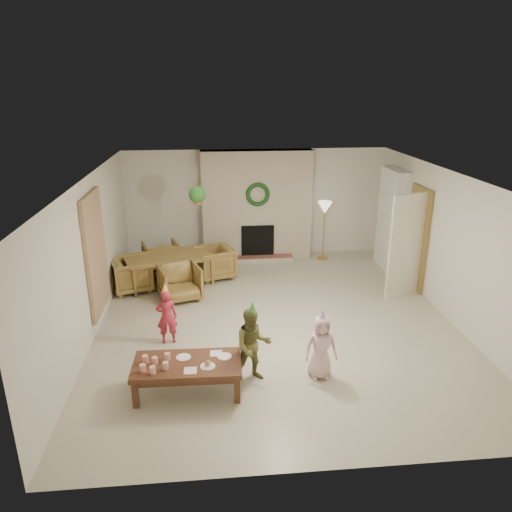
{
  "coord_description": "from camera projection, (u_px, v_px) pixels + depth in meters",
  "views": [
    {
      "loc": [
        -1.06,
        -7.46,
        3.86
      ],
      "look_at": [
        -0.3,
        0.4,
        1.05
      ],
      "focal_mm": 33.82,
      "sensor_mm": 36.0,
      "label": 1
    }
  ],
  "objects": [
    {
      "name": "floor",
      "position": [
        275.0,
        320.0,
        8.39
      ],
      "size": [
        7.0,
        7.0,
        0.0
      ],
      "primitive_type": "plane",
      "color": "#B7B29E",
      "rests_on": "ground"
    },
    {
      "name": "ceiling",
      "position": [
        277.0,
        177.0,
        7.55
      ],
      "size": [
        7.0,
        7.0,
        0.0
      ],
      "primitive_type": "plane",
      "rotation": [
        3.14,
        0.0,
        0.0
      ],
      "color": "white",
      "rests_on": "wall_back"
    },
    {
      "name": "wall_back",
      "position": [
        256.0,
        203.0,
        11.25
      ],
      "size": [
        7.0,
        0.0,
        7.0
      ],
      "primitive_type": "plane",
      "rotation": [
        1.57,
        0.0,
        0.0
      ],
      "color": "silver",
      "rests_on": "floor"
    },
    {
      "name": "wall_front",
      "position": [
        325.0,
        369.0,
        4.69
      ],
      "size": [
        7.0,
        0.0,
        7.0
      ],
      "primitive_type": "plane",
      "rotation": [
        -1.57,
        0.0,
        0.0
      ],
      "color": "silver",
      "rests_on": "floor"
    },
    {
      "name": "wall_left",
      "position": [
        90.0,
        258.0,
        7.69
      ],
      "size": [
        0.0,
        7.0,
        7.0
      ],
      "primitive_type": "plane",
      "rotation": [
        1.57,
        0.0,
        1.57
      ],
      "color": "silver",
      "rests_on": "floor"
    },
    {
      "name": "wall_right",
      "position": [
        450.0,
        247.0,
        8.24
      ],
      "size": [
        0.0,
        7.0,
        7.0
      ],
      "primitive_type": "plane",
      "rotation": [
        1.57,
        0.0,
        -1.57
      ],
      "color": "silver",
      "rests_on": "floor"
    },
    {
      "name": "fireplace_mass",
      "position": [
        257.0,
        205.0,
        11.06
      ],
      "size": [
        2.5,
        0.4,
        2.5
      ],
      "primitive_type": "cube",
      "color": "#5A2417",
      "rests_on": "floor"
    },
    {
      "name": "fireplace_hearth",
      "position": [
        258.0,
        259.0,
        11.13
      ],
      "size": [
        1.6,
        0.3,
        0.12
      ],
      "primitive_type": "cube",
      "color": "maroon",
      "rests_on": "floor"
    },
    {
      "name": "fireplace_firebox",
      "position": [
        258.0,
        241.0,
        11.16
      ],
      "size": [
        0.75,
        0.12,
        0.75
      ],
      "primitive_type": "cube",
      "color": "black",
      "rests_on": "floor"
    },
    {
      "name": "fireplace_wreath",
      "position": [
        258.0,
        195.0,
        10.75
      ],
      "size": [
        0.54,
        0.1,
        0.54
      ],
      "primitive_type": "torus",
      "rotation": [
        1.57,
        0.0,
        0.0
      ],
      "color": "#163B18",
      "rests_on": "fireplace_mass"
    },
    {
      "name": "floor_lamp_base",
      "position": [
        322.0,
        258.0,
        11.33
      ],
      "size": [
        0.26,
        0.26,
        0.03
      ],
      "primitive_type": "cylinder",
      "color": "gold",
      "rests_on": "floor"
    },
    {
      "name": "floor_lamp_post",
      "position": [
        324.0,
        233.0,
        11.12
      ],
      "size": [
        0.03,
        0.03,
        1.23
      ],
      "primitive_type": "cylinder",
      "color": "gold",
      "rests_on": "floor"
    },
    {
      "name": "floor_lamp_shade",
      "position": [
        325.0,
        208.0,
        10.92
      ],
      "size": [
        0.33,
        0.33,
        0.27
      ],
      "primitive_type": "cone",
      "rotation": [
        3.14,
        0.0,
        0.0
      ],
      "color": "beige",
      "rests_on": "floor_lamp_post"
    },
    {
      "name": "bookshelf_carcass",
      "position": [
        392.0,
        220.0,
        10.43
      ],
      "size": [
        0.3,
        1.0,
        2.2
      ],
      "primitive_type": "cube",
      "color": "white",
      "rests_on": "floor"
    },
    {
      "name": "bookshelf_shelf_a",
      "position": [
        388.0,
        248.0,
        10.65
      ],
      "size": [
        0.3,
        0.92,
        0.03
      ],
      "primitive_type": "cube",
      "color": "white",
      "rests_on": "bookshelf_carcass"
    },
    {
      "name": "bookshelf_shelf_b",
      "position": [
        390.0,
        231.0,
        10.51
      ],
      "size": [
        0.3,
        0.92,
        0.03
      ],
      "primitive_type": "cube",
      "color": "white",
      "rests_on": "bookshelf_carcass"
    },
    {
      "name": "bookshelf_shelf_c",
      "position": [
        391.0,
        213.0,
        10.38
      ],
      "size": [
        0.3,
        0.92,
        0.03
      ],
      "primitive_type": "cube",
      "color": "white",
      "rests_on": "bookshelf_carcass"
    },
    {
      "name": "bookshelf_shelf_d",
      "position": [
        393.0,
        195.0,
        10.25
      ],
      "size": [
        0.3,
        0.92,
        0.03
      ],
      "primitive_type": "cube",
      "color": "white",
      "rests_on": "bookshelf_carcass"
    },
    {
      "name": "books_row_lower",
      "position": [
        390.0,
        244.0,
        10.46
      ],
      "size": [
        0.2,
        0.4,
        0.24
      ],
      "primitive_type": "cube",
      "color": "maroon",
      "rests_on": "bookshelf_shelf_a"
    },
    {
      "name": "books_row_mid",
      "position": [
        389.0,
        224.0,
        10.51
      ],
      "size": [
        0.2,
        0.44,
        0.24
      ],
      "primitive_type": "cube",
      "color": "#295698",
      "rests_on": "bookshelf_shelf_b"
    },
    {
      "name": "books_row_upper",
      "position": [
        393.0,
        208.0,
        10.24
      ],
      "size": [
        0.2,
        0.36,
        0.22
      ],
      "primitive_type": "cube",
      "color": "#AD9A25",
      "rests_on": "bookshelf_shelf_c"
    },
    {
      "name": "door_frame",
      "position": [
        417.0,
        238.0,
        9.44
      ],
      "size": [
        0.05,
        0.86,
        2.04
      ],
      "primitive_type": "cube",
      "color": "olive",
      "rests_on": "floor"
    },
    {
      "name": "door_leaf",
      "position": [
        406.0,
        246.0,
        9.05
      ],
      "size": [
        0.77,
        0.32,
        2.0
      ],
      "primitive_type": "cube",
      "rotation": [
        0.0,
        0.0,
        -1.22
      ],
      "color": "beige",
      "rests_on": "floor"
    },
    {
      "name": "curtain_panel",
      "position": [
        96.0,
        254.0,
        7.89
      ],
      "size": [
        0.06,
        1.2,
        2.0
      ],
      "primitive_type": "cube",
      "color": "tan",
      "rests_on": "wall_left"
    },
    {
      "name": "dining_table",
      "position": [
        170.0,
        271.0,
        9.78
      ],
      "size": [
        1.94,
        1.45,
        0.61
      ],
      "primitive_type": "imported",
      "rotation": [
        0.0,
        0.0,
        0.31
      ],
      "color": "olive",
      "rests_on": "floor"
    },
    {
      "name": "dining_chair_near",
      "position": [
        180.0,
        282.0,
        9.11
      ],
      "size": [
        0.91,
        0.92,
        0.67
      ],
      "primitive_type": "imported",
      "rotation": [
        0.0,
        0.0,
        0.31
      ],
      "color": "olive",
      "rests_on": "floor"
    },
    {
      "name": "dining_chair_far",
      "position": [
        162.0,
        257.0,
        10.42
      ],
      "size": [
        0.91,
        0.92,
        0.67
      ],
      "primitive_type": "imported",
      "rotation": [
        0.0,
        0.0,
        3.46
      ],
      "color": "olive",
      "rests_on": "floor"
    },
    {
      "name": "dining_chair_left",
      "position": [
        132.0,
        275.0,
        9.48
      ],
      "size": [
        0.92,
        0.91,
        0.67
      ],
      "primitive_type": "imported",
      "rotation": [
        0.0,
        0.0,
        1.88
      ],
      "color": "olive",
      "rests_on": "floor"
    },
    {
      "name": "dining_chair_right",
      "position": [
        215.0,
        263.0,
        10.12
      ],
      "size": [
        0.92,
        0.91,
        0.67
      ],
      "primitive_type": "imported",
      "rotation": [
        0.0,
        0.0,
        -1.26
      ],
      "color": "olive",
      "rests_on": "floor"
    },
    {
      "name": "hanging_plant_cord",
      "position": [
        197.0,
        182.0,
        8.95
      ],
      "size": [
        0.01,
        0.01,
        0.7
      ],
      "primitive_type": "cylinder",
      "color": "tan",
      "rests_on": "ceiling"
    },
    {
      "name": "hanging_plant_pot",
      "position": [
        198.0,
        201.0,
        9.07
      ],
      "size": [
        0.16,
        0.16,
        0.12
      ],
      "primitive_type": "cylinder",
      "color": "#9B4732",
      "rests_on": "hanging_plant_cord"
    },
    {
      "name": "hanging_plant_foliage",
      "position": [
        197.0,
        195.0,
        9.03
      ],
      "size": [
        0.32,
        0.32,
        0.32
      ],
      "primitive_type": "sphere",
      "color": "#1D541C",
      "rests_on": "hanging_plant_pot"
    },
    {
      "name": "coffee_table_top",
      "position": [
        187.0,
        365.0,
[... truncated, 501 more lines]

